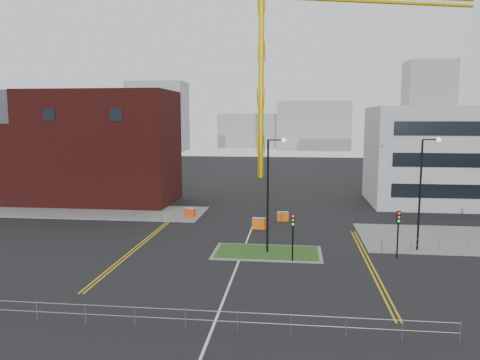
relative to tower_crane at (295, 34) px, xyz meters
name	(u,v)px	position (x,y,z in m)	size (l,w,h in m)	color
ground	(228,288)	(-3.70, -56.68, -25.17)	(200.00, 200.00, 0.00)	black
pavement_left	(83,211)	(-23.70, -34.68, -25.11)	(28.00, 8.00, 0.12)	slate
island_kerb	(267,253)	(-1.70, -48.68, -25.13)	(8.60, 4.60, 0.08)	slate
grass_island	(267,252)	(-1.70, -48.68, -25.11)	(8.00, 4.00, 0.12)	#274E1A
brick_building	(79,148)	(-26.67, -28.68, -18.32)	(24.20, 10.07, 14.24)	#4D1613
office_block	(475,156)	(22.31, -24.70, -19.16)	(25.00, 12.20, 12.00)	#ACAFB1
tower_crane	(295,34)	(0.00, 0.00, 0.00)	(51.13, 15.92, 36.36)	#E2B90D
streetlamp_island	(271,186)	(-1.48, -48.68, -19.75)	(1.46, 0.36, 9.18)	black
streetlamp_right_near	(423,185)	(10.52, -46.68, -19.75)	(1.46, 0.36, 9.18)	black
traffic_light_island	(293,228)	(0.30, -50.70, -22.60)	(0.28, 0.33, 3.65)	black
traffic_light_right	(398,225)	(8.30, -48.70, -22.60)	(0.28, 0.33, 3.65)	black
railing_front	(211,316)	(-3.70, -62.68, -24.38)	(24.05, 0.05, 1.10)	gray
railing_left	(148,214)	(-14.70, -38.68, -24.42)	(6.05, 0.05, 1.10)	gray
centre_line	(232,277)	(-3.70, -54.68, -25.16)	(0.15, 30.00, 0.01)	silver
yellow_left_a	(142,242)	(-12.70, -46.68, -25.16)	(0.12, 24.00, 0.01)	gold
yellow_left_b	(145,242)	(-12.40, -46.68, -25.16)	(0.12, 24.00, 0.01)	gold
yellow_right_a	(368,264)	(5.80, -50.68, -25.16)	(0.12, 20.00, 0.01)	gold
yellow_right_b	(372,264)	(6.10, -50.68, -25.16)	(0.12, 20.00, 0.01)	gold
skyline_a	(158,117)	(-43.70, 63.32, -14.17)	(18.00, 12.00, 22.00)	gray
skyline_b	(313,126)	(6.30, 73.32, -17.17)	(24.00, 12.00, 16.00)	gray
skyline_c	(428,107)	(41.30, 68.32, -11.17)	(14.00, 12.00, 28.00)	gray
skyline_d	(261,131)	(-11.70, 83.32, -19.17)	(30.00, 12.00, 12.00)	gray
barrier_left	(190,212)	(-10.77, -36.41, -24.59)	(1.32, 0.90, 1.06)	#DF440C
barrier_mid	(259,223)	(-2.95, -40.68, -24.57)	(1.36, 0.62, 1.10)	orange
barrier_right	(283,216)	(-0.79, -36.88, -24.63)	(1.21, 0.52, 0.99)	#E0600C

